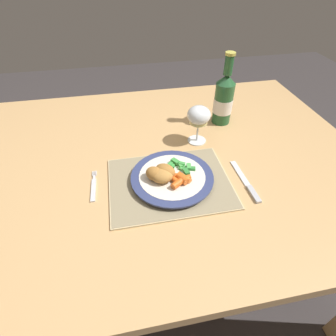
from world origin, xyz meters
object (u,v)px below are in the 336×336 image
at_px(wine_glass, 199,117).
at_px(bottle, 224,99).
at_px(dinner_plate, 172,178).
at_px(table_knife, 247,184).
at_px(dining_table, 147,172).
at_px(fork, 94,188).

bearing_deg(wine_glass, bottle, 40.80).
height_order(dinner_plate, table_knife, dinner_plate).
height_order(table_knife, wine_glass, wine_glass).
height_order(dinner_plate, bottle, bottle).
relative_size(dining_table, fork, 11.55).
relative_size(dining_table, bottle, 5.57).
height_order(wine_glass, bottle, bottle).
bearing_deg(wine_glass, fork, -154.27).
distance_m(fork, table_knife, 0.48).
relative_size(dining_table, dinner_plate, 6.03).
distance_m(dining_table, wine_glass, 0.28).
height_order(dining_table, wine_glass, wine_glass).
bearing_deg(dining_table, bottle, 28.02).
bearing_deg(bottle, dining_table, -151.98).
xyz_separation_m(dinner_plate, fork, (-0.25, 0.02, -0.01)).
xyz_separation_m(dining_table, wine_glass, (0.20, 0.06, 0.18)).
bearing_deg(dinner_plate, fork, 176.25).
relative_size(table_knife, bottle, 0.69).
relative_size(dinner_plate, table_knife, 1.34).
height_order(dinner_plate, fork, dinner_plate).
xyz_separation_m(table_knife, wine_glass, (-0.09, 0.26, 0.10)).
bearing_deg(wine_glass, dining_table, -162.78).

